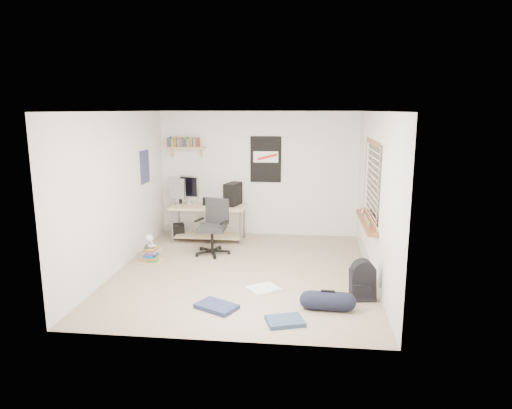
# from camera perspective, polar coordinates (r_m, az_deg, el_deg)

# --- Properties ---
(floor) EXTENTS (4.00, 4.50, 0.01)m
(floor) POSITION_cam_1_polar(r_m,az_deg,el_deg) (7.35, -1.55, -8.35)
(floor) COLOR gray
(floor) RESTS_ON ground
(ceiling) EXTENTS (4.00, 4.50, 0.01)m
(ceiling) POSITION_cam_1_polar(r_m,az_deg,el_deg) (6.91, -1.67, 11.60)
(ceiling) COLOR white
(ceiling) RESTS_ON ground
(back_wall) EXTENTS (4.00, 0.01, 2.50)m
(back_wall) POSITION_cam_1_polar(r_m,az_deg,el_deg) (9.23, 0.30, 3.83)
(back_wall) COLOR silver
(back_wall) RESTS_ON ground
(left_wall) EXTENTS (0.01, 4.50, 2.50)m
(left_wall) POSITION_cam_1_polar(r_m,az_deg,el_deg) (7.56, -16.85, 1.55)
(left_wall) COLOR silver
(left_wall) RESTS_ON ground
(right_wall) EXTENTS (0.01, 4.50, 2.50)m
(right_wall) POSITION_cam_1_polar(r_m,az_deg,el_deg) (7.04, 14.79, 0.94)
(right_wall) COLOR silver
(right_wall) RESTS_ON ground
(desk) EXTENTS (1.48, 0.72, 0.66)m
(desk) POSITION_cam_1_polar(r_m,az_deg,el_deg) (8.96, -5.93, -2.24)
(desk) COLOR beige
(desk) RESTS_ON floor
(monitor_left) EXTENTS (0.37, 0.23, 0.40)m
(monitor_left) POSITION_cam_1_polar(r_m,az_deg,el_deg) (9.08, -9.76, 1.04)
(monitor_left) COLOR #ABABB0
(monitor_left) RESTS_ON desk
(monitor_right) EXTENTS (0.41, 0.20, 0.44)m
(monitor_right) POSITION_cam_1_polar(r_m,az_deg,el_deg) (9.13, -8.36, 1.26)
(monitor_right) COLOR #A4A5A9
(monitor_right) RESTS_ON desk
(pc_tower) EXTENTS (0.32, 0.49, 0.47)m
(pc_tower) POSITION_cam_1_polar(r_m,az_deg,el_deg) (8.89, -2.90, 1.21)
(pc_tower) COLOR black
(pc_tower) RESTS_ON desk
(keyboard) EXTENTS (0.46, 0.28, 0.02)m
(keyboard) POSITION_cam_1_polar(r_m,az_deg,el_deg) (9.19, -6.99, 0.05)
(keyboard) COLOR black
(keyboard) RESTS_ON desk
(speaker_left) EXTENTS (0.12, 0.12, 0.19)m
(speaker_left) POSITION_cam_1_polar(r_m,az_deg,el_deg) (9.23, -9.51, 0.56)
(speaker_left) COLOR black
(speaker_left) RESTS_ON desk
(speaker_right) EXTENTS (0.10, 0.10, 0.18)m
(speaker_right) POSITION_cam_1_polar(r_m,az_deg,el_deg) (8.96, -6.35, 0.30)
(speaker_right) COLOR black
(speaker_right) RESTS_ON desk
(office_chair) EXTENTS (0.80, 0.80, 0.99)m
(office_chair) POSITION_cam_1_polar(r_m,az_deg,el_deg) (8.09, -5.54, -2.86)
(office_chair) COLOR #242427
(office_chair) RESTS_ON floor
(wall_shelf) EXTENTS (0.80, 0.22, 0.24)m
(wall_shelf) POSITION_cam_1_polar(r_m,az_deg,el_deg) (9.32, -8.74, 7.05)
(wall_shelf) COLOR tan
(wall_shelf) RESTS_ON back_wall
(poster_back_wall) EXTENTS (0.62, 0.03, 0.92)m
(poster_back_wall) POSITION_cam_1_polar(r_m,az_deg,el_deg) (9.16, 1.22, 5.66)
(poster_back_wall) COLOR black
(poster_back_wall) RESTS_ON back_wall
(poster_left_wall) EXTENTS (0.02, 0.42, 0.60)m
(poster_left_wall) POSITION_cam_1_polar(r_m,az_deg,el_deg) (8.62, -13.73, 4.61)
(poster_left_wall) COLOR navy
(poster_left_wall) RESTS_ON left_wall
(window) EXTENTS (0.10, 1.50, 1.26)m
(window) POSITION_cam_1_polar(r_m,az_deg,el_deg) (7.29, 14.10, 2.93)
(window) COLOR brown
(window) RESTS_ON right_wall
(baseboard_heater) EXTENTS (0.08, 2.50, 0.18)m
(baseboard_heater) POSITION_cam_1_polar(r_m,az_deg,el_deg) (7.61, 13.63, -7.23)
(baseboard_heater) COLOR #B7B2A8
(baseboard_heater) RESTS_ON floor
(backpack) EXTENTS (0.36, 0.31, 0.44)m
(backpack) POSITION_cam_1_polar(r_m,az_deg,el_deg) (6.44, 13.17, -9.72)
(backpack) COLOR black
(backpack) RESTS_ON floor
(duffel_bag) EXTENTS (0.26, 0.26, 0.48)m
(duffel_bag) POSITION_cam_1_polar(r_m,az_deg,el_deg) (6.03, 8.96, -11.68)
(duffel_bag) COLOR black
(duffel_bag) RESTS_ON floor
(tshirt) EXTENTS (0.53, 0.51, 0.04)m
(tshirt) POSITION_cam_1_polar(r_m,az_deg,el_deg) (6.62, 0.93, -10.48)
(tshirt) COLOR white
(tshirt) RESTS_ON floor
(jeans_a) EXTENTS (0.61, 0.53, 0.06)m
(jeans_a) POSITION_cam_1_polar(r_m,az_deg,el_deg) (6.06, -4.93, -12.58)
(jeans_a) COLOR navy
(jeans_a) RESTS_ON floor
(jeans_b) EXTENTS (0.52, 0.45, 0.05)m
(jeans_b) POSITION_cam_1_polar(r_m,az_deg,el_deg) (5.69, 3.63, -14.34)
(jeans_b) COLOR navy
(jeans_b) RESTS_ON floor
(book_stack) EXTENTS (0.48, 0.41, 0.30)m
(book_stack) POSITION_cam_1_polar(r_m,az_deg,el_deg) (7.95, -12.95, -5.93)
(book_stack) COLOR brown
(book_stack) RESTS_ON floor
(desk_lamp) EXTENTS (0.19, 0.25, 0.22)m
(desk_lamp) POSITION_cam_1_polar(r_m,az_deg,el_deg) (7.86, -12.93, -4.38)
(desk_lamp) COLOR white
(desk_lamp) RESTS_ON book_stack
(subwoofer) EXTENTS (0.32, 0.32, 0.28)m
(subwoofer) POSITION_cam_1_polar(r_m,az_deg,el_deg) (9.30, -9.73, -3.27)
(subwoofer) COLOR black
(subwoofer) RESTS_ON floor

